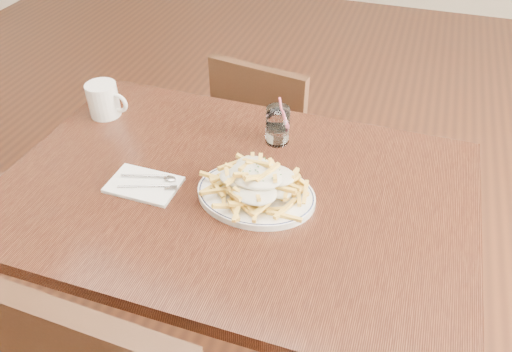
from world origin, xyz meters
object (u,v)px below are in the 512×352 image
(fries_plate, at_px, (256,194))
(table, at_px, (235,209))
(chair_far, at_px, (268,138))
(water_glass, at_px, (278,128))
(coffee_mug, at_px, (104,100))
(loaded_fries, at_px, (256,179))

(fries_plate, bearing_deg, table, 161.90)
(chair_far, bearing_deg, water_glass, -69.61)
(table, bearing_deg, chair_far, 99.49)
(coffee_mug, bearing_deg, table, -21.87)
(water_glass, bearing_deg, coffee_mug, -176.85)
(fries_plate, relative_size, loaded_fries, 1.24)
(chair_far, xyz_separation_m, fries_plate, (0.17, -0.66, 0.30))
(chair_far, xyz_separation_m, coffee_mug, (-0.39, -0.44, 0.35))
(table, distance_m, chair_far, 0.68)
(table, bearing_deg, water_glass, 78.65)
(loaded_fries, distance_m, coffee_mug, 0.60)
(chair_far, relative_size, coffee_mug, 6.09)
(fries_plate, xyz_separation_m, loaded_fries, (0.00, -0.00, 0.05))
(loaded_fries, xyz_separation_m, water_glass, (-0.02, 0.25, -0.01))
(table, height_order, coffee_mug, coffee_mug)
(table, bearing_deg, loaded_fries, -18.10)
(chair_far, bearing_deg, table, -80.51)
(chair_far, relative_size, fries_plate, 2.27)
(loaded_fries, bearing_deg, table, 161.90)
(table, height_order, water_glass, water_glass)
(fries_plate, relative_size, coffee_mug, 2.68)
(loaded_fries, relative_size, coffee_mug, 2.16)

